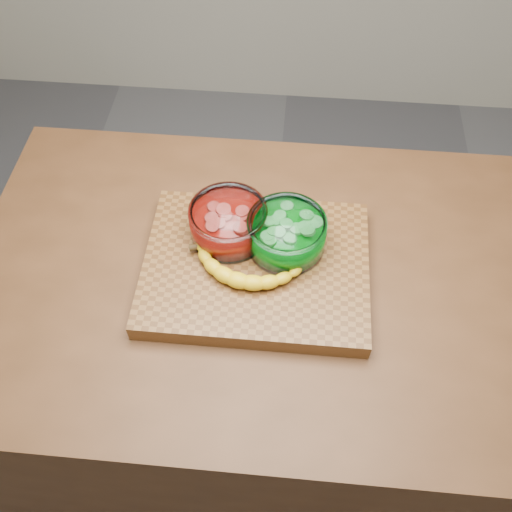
{
  "coord_description": "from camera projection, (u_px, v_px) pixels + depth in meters",
  "views": [
    {
      "loc": [
        0.06,
        -0.67,
        1.86
      ],
      "look_at": [
        0.0,
        0.0,
        0.96
      ],
      "focal_mm": 40.0,
      "sensor_mm": 36.0,
      "label": 1
    }
  ],
  "objects": [
    {
      "name": "ground",
      "position": [
        256.0,
        428.0,
        1.89
      ],
      "size": [
        3.5,
        3.5,
        0.0
      ],
      "primitive_type": "plane",
      "color": "#525256",
      "rests_on": "ground"
    },
    {
      "name": "counter",
      "position": [
        256.0,
        369.0,
        1.53
      ],
      "size": [
        1.2,
        0.8,
        0.9
      ],
      "primitive_type": "cube",
      "color": "#4D2D17",
      "rests_on": "ground"
    },
    {
      "name": "cutting_board",
      "position": [
        256.0,
        268.0,
        1.15
      ],
      "size": [
        0.45,
        0.35,
        0.04
      ],
      "primitive_type": "cube",
      "color": "brown",
      "rests_on": "counter"
    },
    {
      "name": "bowl_red",
      "position": [
        229.0,
        223.0,
        1.15
      ],
      "size": [
        0.16,
        0.16,
        0.07
      ],
      "color": "white",
      "rests_on": "cutting_board"
    },
    {
      "name": "bowl_green",
      "position": [
        286.0,
        234.0,
        1.14
      ],
      "size": [
        0.16,
        0.16,
        0.07
      ],
      "color": "white",
      "rests_on": "cutting_board"
    },
    {
      "name": "banana",
      "position": [
        246.0,
        265.0,
        1.11
      ],
      "size": [
        0.25,
        0.14,
        0.04
      ],
      "primitive_type": null,
      "color": "gold",
      "rests_on": "cutting_board"
    }
  ]
}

